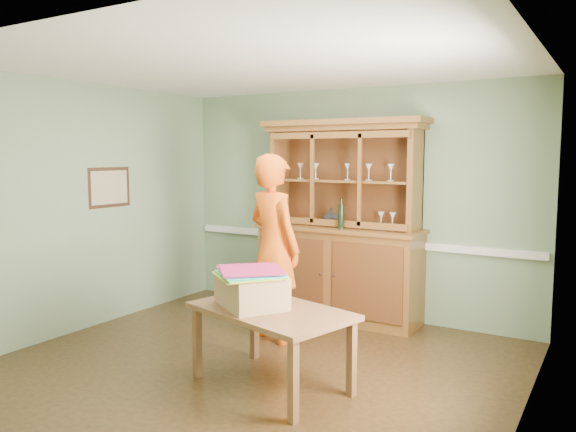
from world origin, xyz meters
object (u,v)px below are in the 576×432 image
Objects in this scene: cardboard_box at (251,291)px; person at (274,248)px; china_hutch at (340,250)px; dining_table at (271,318)px.

person is at bearing 112.99° from cardboard_box.
china_hutch is 4.10× the size of cardboard_box.
dining_table is 0.77× the size of person.
china_hutch is 2.13m from dining_table.
dining_table is at bearing 8.85° from cardboard_box.
cardboard_box is at bearing 133.01° from person.
dining_table is 2.62× the size of cardboard_box.
person is (-0.26, -1.05, 0.15)m from china_hutch.
cardboard_box is (-0.17, -0.03, 0.21)m from dining_table.
person is at bearing -103.82° from china_hutch.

